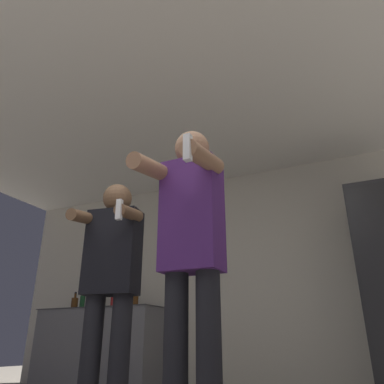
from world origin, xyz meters
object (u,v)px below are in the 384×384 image
object	(u,v)px
bottle_clear_vodka	(113,300)
bottle_amber_bourbon	(75,303)
bottle_red_label	(82,302)
person_woman_foreground	(191,245)
bottle_tall_gin	(92,301)
person_man_side	(111,277)
bottle_short_whiskey	(135,296)

from	to	relation	value
bottle_clear_vodka	bottle_amber_bourbon	bearing A→B (deg)	-180.00
bottle_red_label	person_woman_foreground	bearing A→B (deg)	-40.17
bottle_tall_gin	person_man_side	bearing A→B (deg)	-48.10
bottle_short_whiskey	person_man_side	bearing A→B (deg)	-62.32
person_woman_foreground	bottle_tall_gin	bearing A→B (deg)	138.10
bottle_clear_vodka	person_woman_foreground	xyz separation A→B (m)	(2.03, -2.12, -0.00)
bottle_amber_bourbon	bottle_short_whiskey	distance (m)	0.92
bottle_short_whiskey	person_man_side	distance (m)	1.97
bottle_red_label	bottle_tall_gin	bearing A→B (deg)	0.00
bottle_clear_vodka	person_woman_foreground	bearing A→B (deg)	-46.24
bottle_clear_vodka	person_woman_foreground	size ratio (longest dim) A/B	0.16
bottle_short_whiskey	person_man_side	size ratio (longest dim) A/B	0.19
bottle_amber_bourbon	bottle_short_whiskey	world-z (taller)	bottle_short_whiskey
bottle_amber_bourbon	bottle_clear_vodka	bearing A→B (deg)	0.00
bottle_red_label	bottle_short_whiskey	size ratio (longest dim) A/B	0.75
person_man_side	person_woman_foreground	bearing A→B (deg)	-25.39
bottle_short_whiskey	person_woman_foreground	distance (m)	2.73
bottle_red_label	bottle_amber_bourbon	bearing A→B (deg)	180.00
person_woman_foreground	bottle_amber_bourbon	bearing A→B (deg)	141.19
bottle_short_whiskey	bottle_amber_bourbon	bearing A→B (deg)	180.00
person_woman_foreground	person_man_side	bearing A→B (deg)	154.61
bottle_tall_gin	bottle_short_whiskey	size ratio (longest dim) A/B	0.86
bottle_amber_bourbon	person_man_side	world-z (taller)	person_man_side
person_woman_foreground	person_man_side	size ratio (longest dim) A/B	1.04
bottle_clear_vodka	bottle_short_whiskey	bearing A→B (deg)	-0.00
person_man_side	bottle_clear_vodka	bearing A→B (deg)	125.21
bottle_amber_bourbon	person_woman_foreground	size ratio (longest dim) A/B	0.13
bottle_red_label	person_man_side	distance (m)	2.44
bottle_amber_bourbon	bottle_tall_gin	bearing A→B (deg)	0.00
bottle_amber_bourbon	person_man_side	xyz separation A→B (m)	(1.83, -1.74, -0.05)
bottle_tall_gin	person_man_side	size ratio (longest dim) A/B	0.16
bottle_short_whiskey	person_man_side	xyz separation A→B (m)	(0.91, -1.74, -0.09)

